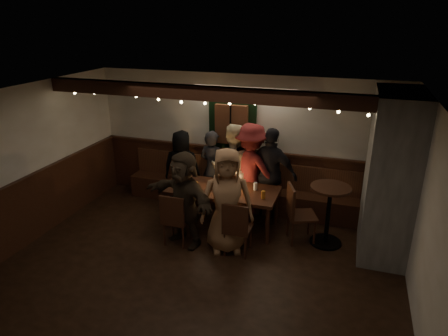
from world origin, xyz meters
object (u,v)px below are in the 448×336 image
(dining_table, at_px, (220,192))
(person_e, at_px, (271,174))
(high_top, at_px, (329,208))
(person_g, at_px, (227,201))
(chair_near_left, at_px, (175,217))
(person_a, at_px, (182,167))
(chair_end, at_px, (297,210))
(person_f, at_px, (184,199))
(chair_near_right, at_px, (237,226))
(person_c, at_px, (233,168))
(person_b, at_px, (212,169))
(person_d, at_px, (251,170))

(dining_table, xyz_separation_m, person_e, (0.77, 0.65, 0.20))
(high_top, distance_m, person_g, 1.70)
(chair_near_left, distance_m, person_e, 2.01)
(dining_table, distance_m, person_e, 1.03)
(dining_table, xyz_separation_m, person_a, (-1.05, 0.69, 0.09))
(chair_end, relative_size, person_f, 0.62)
(person_a, distance_m, person_g, 1.99)
(chair_near_left, xyz_separation_m, chair_near_right, (1.05, 0.03, 0.00))
(chair_near_right, bearing_deg, person_a, 136.26)
(chair_end, bearing_deg, person_a, 161.92)
(person_c, bearing_deg, person_g, 91.61)
(chair_near_right, bearing_deg, person_f, 173.80)
(person_g, bearing_deg, chair_near_left, 168.27)
(chair_near_left, bearing_deg, person_a, 109.52)
(person_a, bearing_deg, person_c, 165.59)
(chair_near_left, distance_m, person_b, 1.66)
(dining_table, height_order, person_e, person_e)
(person_d, bearing_deg, person_a, 13.61)
(dining_table, relative_size, person_g, 1.18)
(person_a, bearing_deg, person_g, 121.90)
(dining_table, xyz_separation_m, person_g, (0.35, -0.72, 0.20))
(dining_table, height_order, chair_near_right, chair_near_right)
(chair_end, xyz_separation_m, person_c, (-1.36, 0.76, 0.31))
(chair_end, height_order, person_c, person_c)
(chair_near_right, height_order, high_top, high_top)
(chair_near_left, bearing_deg, dining_table, 60.38)
(chair_near_left, relative_size, person_b, 0.59)
(person_b, height_order, person_g, person_g)
(chair_near_right, relative_size, person_a, 0.61)
(person_g, bearing_deg, person_a, 113.00)
(person_d, distance_m, person_e, 0.39)
(person_c, bearing_deg, person_f, 62.49)
(chair_end, xyz_separation_m, person_b, (-1.81, 0.87, 0.21))
(chair_near_left, distance_m, chair_end, 2.02)
(high_top, bearing_deg, person_b, 161.01)
(person_b, bearing_deg, chair_near_left, 103.88)
(chair_near_left, xyz_separation_m, person_f, (0.12, 0.13, 0.29))
(chair_near_right, bearing_deg, high_top, 31.53)
(person_c, relative_size, person_f, 1.08)
(chair_near_right, distance_m, person_g, 0.42)
(high_top, xyz_separation_m, person_f, (-2.26, -0.72, 0.15))
(person_d, relative_size, person_g, 1.03)
(chair_near_left, height_order, chair_near_right, chair_near_right)
(person_b, relative_size, person_g, 0.89)
(dining_table, bearing_deg, chair_near_left, -119.62)
(person_f, bearing_deg, chair_end, 44.85)
(person_g, bearing_deg, chair_near_right, -52.82)
(high_top, distance_m, person_c, 2.00)
(dining_table, xyz_separation_m, person_d, (0.38, 0.67, 0.22))
(chair_near_left, xyz_separation_m, person_e, (1.27, 1.52, 0.35))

